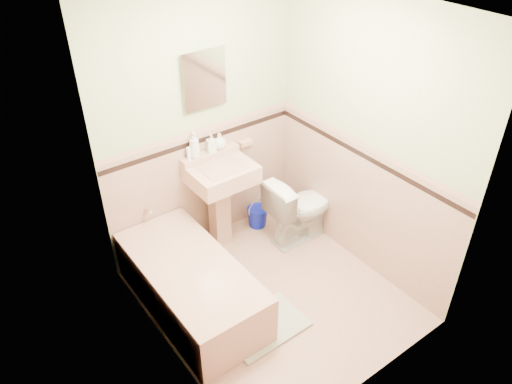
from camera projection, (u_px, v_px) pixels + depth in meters
floor at (272, 296)px, 4.48m from camera, size 2.20×2.20×0.00m
ceiling at (280, 10)px, 3.07m from camera, size 2.20×2.20×0.00m
wall_back at (200, 127)px, 4.50m from camera, size 2.50×0.00×2.50m
wall_front at (387, 258)px, 3.04m from camera, size 2.50×0.00×2.50m
wall_left at (157, 229)px, 3.28m from camera, size 0.00×2.50×2.50m
wall_right at (367, 142)px, 4.26m from camera, size 0.00×2.50×2.50m
wainscot_back at (205, 187)px, 4.86m from camera, size 2.00×0.00×2.00m
wainscot_front at (372, 328)px, 3.42m from camera, size 2.00×0.00×2.00m
wainscot_left at (168, 297)px, 3.66m from camera, size 0.00×2.20×2.20m
wainscot_right at (357, 204)px, 4.63m from camera, size 0.00×2.20×2.20m
accent_back at (202, 140)px, 4.56m from camera, size 2.00×0.00×2.00m
accent_front at (382, 272)px, 3.13m from camera, size 2.00×0.00×2.00m
accent_left at (161, 243)px, 3.36m from camera, size 0.00×2.20×2.20m
accent_right at (364, 156)px, 4.33m from camera, size 0.00×2.20×2.20m
cap_back at (201, 130)px, 4.51m from camera, size 2.00×0.00×2.00m
cap_front at (384, 260)px, 3.07m from camera, size 2.00×0.00×2.00m
cap_left at (160, 231)px, 3.31m from camera, size 0.00×2.20×2.20m
cap_right at (365, 146)px, 4.27m from camera, size 0.00×2.20×2.20m
bathtub at (191, 287)px, 4.26m from camera, size 0.70×1.50×0.45m
tub_faucet at (148, 209)px, 4.51m from camera, size 0.04×0.12×0.04m
sink at (223, 207)px, 4.81m from camera, size 0.59×0.49×0.93m
sink_faucet at (212, 158)px, 4.63m from camera, size 0.02×0.02×0.10m
medicine_cabinet at (204, 79)px, 4.25m from camera, size 0.37×0.04×0.47m
soap_dish at (245, 143)px, 4.88m from camera, size 0.13×0.08×0.04m
soap_bottle_left at (194, 145)px, 4.48m from camera, size 0.10×0.10×0.25m
soap_bottle_mid at (211, 143)px, 4.59m from camera, size 0.10×0.10×0.18m
soap_bottle_right at (220, 141)px, 4.64m from camera, size 0.15×0.15×0.16m
tube at (189, 153)px, 4.49m from camera, size 0.04×0.04×0.12m
toilet at (300, 208)px, 4.97m from camera, size 0.72×0.42×0.73m
bucket at (257, 217)px, 5.27m from camera, size 0.26×0.26×0.22m
bath_mat at (265, 326)px, 4.18m from camera, size 0.69×0.46×0.03m
shoe at (247, 330)px, 4.09m from camera, size 0.15×0.10×0.05m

